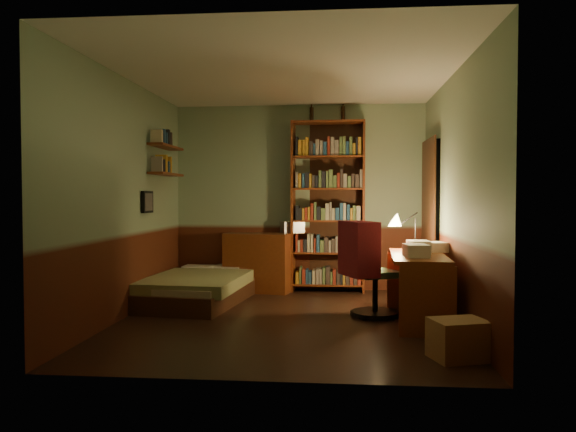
# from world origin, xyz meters

# --- Properties ---
(floor) EXTENTS (3.50, 4.00, 0.02)m
(floor) POSITION_xyz_m (0.00, 0.00, -0.01)
(floor) COLOR black
(floor) RESTS_ON ground
(ceiling) EXTENTS (3.50, 4.00, 0.02)m
(ceiling) POSITION_xyz_m (0.00, 0.00, 2.61)
(ceiling) COLOR silver
(ceiling) RESTS_ON wall_back
(wall_back) EXTENTS (3.50, 0.02, 2.60)m
(wall_back) POSITION_xyz_m (0.00, 2.01, 1.30)
(wall_back) COLOR gray
(wall_back) RESTS_ON ground
(wall_left) EXTENTS (0.02, 4.00, 2.60)m
(wall_left) POSITION_xyz_m (-1.76, 0.00, 1.30)
(wall_left) COLOR gray
(wall_left) RESTS_ON ground
(wall_right) EXTENTS (0.02, 4.00, 2.60)m
(wall_right) POSITION_xyz_m (1.76, 0.00, 1.30)
(wall_right) COLOR gray
(wall_right) RESTS_ON ground
(wall_front) EXTENTS (3.50, 0.02, 2.60)m
(wall_front) POSITION_xyz_m (0.00, -2.01, 1.30)
(wall_front) COLOR gray
(wall_front) RESTS_ON ground
(doorway) EXTENTS (0.06, 0.90, 2.00)m
(doorway) POSITION_xyz_m (1.72, 1.30, 1.00)
(doorway) COLOR black
(doorway) RESTS_ON ground
(door_trim) EXTENTS (0.02, 0.98, 2.08)m
(door_trim) POSITION_xyz_m (1.69, 1.30, 1.00)
(door_trim) COLOR #3B1F12
(door_trim) RESTS_ON ground
(bed) EXTENTS (1.30, 2.09, 0.58)m
(bed) POSITION_xyz_m (-1.18, 0.97, 0.29)
(bed) COLOR #798552
(bed) RESTS_ON ground
(dresser) EXTENTS (0.99, 0.64, 0.81)m
(dresser) POSITION_xyz_m (-0.54, 1.76, 0.40)
(dresser) COLOR #652A12
(dresser) RESTS_ON ground
(mini_stereo) EXTENTS (0.36, 0.32, 0.16)m
(mini_stereo) POSITION_xyz_m (-0.09, 1.89, 0.89)
(mini_stereo) COLOR #B2B2B7
(mini_stereo) RESTS_ON dresser
(bookshelf) EXTENTS (1.02, 0.36, 2.35)m
(bookshelf) POSITION_xyz_m (0.41, 1.85, 1.17)
(bookshelf) COLOR #652A12
(bookshelf) RESTS_ON ground
(bottle_left) EXTENTS (0.07, 0.07, 0.21)m
(bottle_left) POSITION_xyz_m (0.18, 1.96, 2.45)
(bottle_left) COLOR black
(bottle_left) RESTS_ON bookshelf
(bottle_right) EXTENTS (0.07, 0.07, 0.22)m
(bottle_right) POSITION_xyz_m (0.61, 1.96, 2.46)
(bottle_right) COLOR black
(bottle_right) RESTS_ON bookshelf
(desk) EXTENTS (0.62, 1.36, 0.71)m
(desk) POSITION_xyz_m (1.38, 0.01, 0.36)
(desk) COLOR #652A12
(desk) RESTS_ON ground
(paper_stack) EXTENTS (0.24, 0.30, 0.10)m
(paper_stack) POSITION_xyz_m (1.62, 0.33, 0.76)
(paper_stack) COLOR silver
(paper_stack) RESTS_ON desk
(desk_lamp) EXTENTS (0.23, 0.23, 0.68)m
(desk_lamp) POSITION_xyz_m (1.44, 0.67, 1.05)
(desk_lamp) COLOR black
(desk_lamp) RESTS_ON desk
(office_chair) EXTENTS (0.65, 0.62, 1.02)m
(office_chair) POSITION_xyz_m (0.96, 0.27, 0.51)
(office_chair) COLOR #376338
(office_chair) RESTS_ON ground
(red_jacket) EXTENTS (0.42, 0.56, 0.59)m
(red_jacket) POSITION_xyz_m (0.70, 0.17, 1.32)
(red_jacket) COLOR maroon
(red_jacket) RESTS_ON office_chair
(wall_shelf_lower) EXTENTS (0.20, 0.90, 0.03)m
(wall_shelf_lower) POSITION_xyz_m (-1.64, 1.10, 1.60)
(wall_shelf_lower) COLOR #652A12
(wall_shelf_lower) RESTS_ON wall_left
(wall_shelf_upper) EXTENTS (0.20, 0.90, 0.03)m
(wall_shelf_upper) POSITION_xyz_m (-1.64, 1.10, 1.95)
(wall_shelf_upper) COLOR #652A12
(wall_shelf_upper) RESTS_ON wall_left
(framed_picture) EXTENTS (0.04, 0.32, 0.26)m
(framed_picture) POSITION_xyz_m (-1.72, 0.60, 1.25)
(framed_picture) COLOR black
(framed_picture) RESTS_ON wall_left
(cardboard_box_a) EXTENTS (0.51, 0.46, 0.32)m
(cardboard_box_a) POSITION_xyz_m (1.53, -1.32, 0.16)
(cardboard_box_a) COLOR #A1774A
(cardboard_box_a) RESTS_ON ground
(cardboard_box_b) EXTENTS (0.36, 0.32, 0.21)m
(cardboard_box_b) POSITION_xyz_m (1.56, -1.09, 0.11)
(cardboard_box_b) COLOR #A1774A
(cardboard_box_b) RESTS_ON ground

